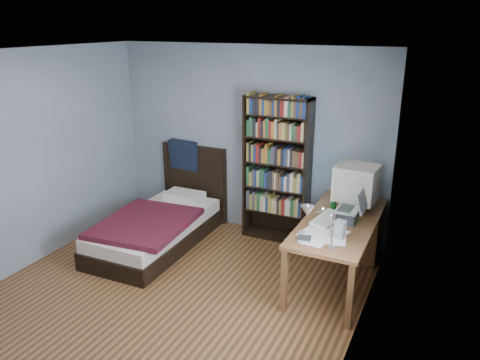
{
  "coord_description": "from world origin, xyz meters",
  "views": [
    {
      "loc": [
        2.51,
        -3.46,
        2.77
      ],
      "look_at": [
        0.41,
        0.98,
        1.1
      ],
      "focal_mm": 35.0,
      "sensor_mm": 36.0,
      "label": 1
    }
  ],
  "objects": [
    {
      "name": "external_drive",
      "position": [
        1.31,
        0.56,
        0.74
      ],
      "size": [
        0.15,
        0.15,
        0.03
      ],
      "primitive_type": "cube",
      "rotation": [
        0.0,
        0.0,
        0.19
      ],
      "color": "gray",
      "rests_on": "desk"
    },
    {
      "name": "bookshelf",
      "position": [
        0.48,
        1.94,
        0.95
      ],
      "size": [
        0.85,
        0.3,
        1.9
      ],
      "color": "black",
      "rests_on": "floor"
    },
    {
      "name": "phone_grey",
      "position": [
        1.23,
        0.7,
        0.74
      ],
      "size": [
        0.06,
        0.09,
        0.02
      ],
      "primitive_type": "cube",
      "rotation": [
        0.0,
        0.0,
        -0.34
      ],
      "color": "gray",
      "rests_on": "desk"
    },
    {
      "name": "desk_lamp",
      "position": [
        1.49,
        0.15,
        1.19
      ],
      "size": [
        0.22,
        0.48,
        0.57
      ],
      "color": "#99999E",
      "rests_on": "desk"
    },
    {
      "name": "speaker",
      "position": [
        1.61,
        0.76,
        0.82
      ],
      "size": [
        0.11,
        0.11,
        0.19
      ],
      "primitive_type": "cube",
      "rotation": [
        0.0,
        0.0,
        -0.16
      ],
      "color": "gray",
      "rests_on": "desk"
    },
    {
      "name": "laptop",
      "position": [
        1.6,
        1.18,
        0.83
      ],
      "size": [
        0.3,
        0.3,
        0.37
      ],
      "color": "#2D2D30",
      "rests_on": "desk"
    },
    {
      "name": "keyboard",
      "position": [
        1.38,
        1.13,
        0.75
      ],
      "size": [
        0.26,
        0.51,
        0.05
      ],
      "primitive_type": "cube",
      "rotation": [
        0.0,
        0.07,
        -0.15
      ],
      "color": "beige",
      "rests_on": "desk"
    },
    {
      "name": "crt_monitor",
      "position": [
        1.56,
        1.63,
        1.02
      ],
      "size": [
        0.48,
        0.44,
        0.52
      ],
      "color": "beige",
      "rests_on": "desk"
    },
    {
      "name": "bed",
      "position": [
        -0.83,
        1.14,
        0.26
      ],
      "size": [
        1.12,
        2.05,
        1.16
      ],
      "color": "black",
      "rests_on": "floor"
    },
    {
      "name": "desk",
      "position": [
        1.5,
        1.69,
        0.42
      ],
      "size": [
        0.75,
        1.74,
        0.73
      ],
      "color": "brown",
      "rests_on": "floor"
    },
    {
      "name": "phone_silver",
      "position": [
        1.29,
        0.9,
        0.74
      ],
      "size": [
        0.09,
        0.12,
        0.02
      ],
      "primitive_type": "cube",
      "rotation": [
        0.0,
        0.0,
        0.36
      ],
      "color": "silver",
      "rests_on": "desk"
    },
    {
      "name": "mouse",
      "position": [
        1.51,
        1.5,
        0.75
      ],
      "size": [
        0.06,
        0.1,
        0.03
      ],
      "primitive_type": "ellipsoid",
      "color": "silver",
      "rests_on": "desk"
    },
    {
      "name": "soda_can",
      "position": [
        1.37,
        1.42,
        0.79
      ],
      "size": [
        0.07,
        0.07,
        0.12
      ],
      "primitive_type": "cylinder",
      "color": "#07350F",
      "rests_on": "desk"
    },
    {
      "name": "room",
      "position": [
        0.03,
        -0.0,
        1.25
      ],
      "size": [
        4.2,
        4.24,
        2.5
      ],
      "color": "#4F2F17",
      "rests_on": "ground"
    }
  ]
}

